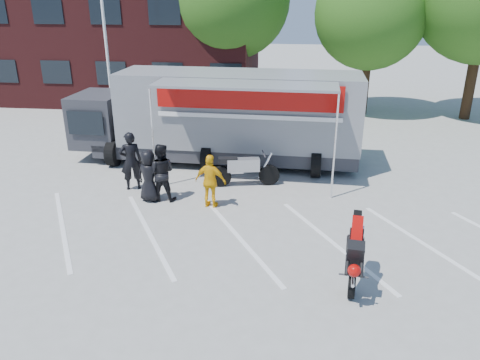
% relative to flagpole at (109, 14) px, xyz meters
% --- Properties ---
extents(ground, '(100.00, 100.00, 0.00)m').
position_rel_flagpole_xyz_m(ground, '(6.24, -10.00, -5.05)').
color(ground, '#A2A29D').
rests_on(ground, ground).
extents(parking_bay_lines, '(18.09, 13.33, 0.01)m').
position_rel_flagpole_xyz_m(parking_bay_lines, '(6.24, -9.00, -5.05)').
color(parking_bay_lines, white).
rests_on(parking_bay_lines, ground).
extents(office_building, '(18.00, 8.00, 7.00)m').
position_rel_flagpole_xyz_m(office_building, '(-3.76, 8.00, -1.55)').
color(office_building, '#4B1818').
rests_on(office_building, ground).
extents(flagpole, '(1.61, 0.12, 8.00)m').
position_rel_flagpole_xyz_m(flagpole, '(0.00, 0.00, 0.00)').
color(flagpole, white).
rests_on(flagpole, ground).
extents(tree_mid, '(5.44, 5.44, 7.68)m').
position_rel_flagpole_xyz_m(tree_mid, '(11.24, 5.00, -0.11)').
color(tree_mid, '#382314').
rests_on(tree_mid, ground).
extents(transporter_truck, '(10.58, 5.39, 3.31)m').
position_rel_flagpole_xyz_m(transporter_truck, '(5.28, -3.29, -5.05)').
color(transporter_truck, gray).
rests_on(transporter_truck, ground).
extents(parked_motorcycle, '(2.42, 1.22, 1.21)m').
position_rel_flagpole_xyz_m(parked_motorcycle, '(6.23, -5.50, -5.05)').
color(parked_motorcycle, '#A8A8AD').
rests_on(parked_motorcycle, ground).
extents(stunt_bike_rider, '(0.92, 1.64, 1.83)m').
position_rel_flagpole_xyz_m(stunt_bike_rider, '(9.14, -10.65, -5.05)').
color(stunt_bike_rider, black).
rests_on(stunt_bike_rider, ground).
extents(spectator_leather_a, '(0.88, 0.69, 1.59)m').
position_rel_flagpole_xyz_m(spectator_leather_a, '(3.50, -7.00, -4.26)').
color(spectator_leather_a, black).
rests_on(spectator_leather_a, ground).
extents(spectator_leather_b, '(0.81, 0.68, 1.89)m').
position_rel_flagpole_xyz_m(spectator_leather_b, '(2.67, -6.17, -4.11)').
color(spectator_leather_b, black).
rests_on(spectator_leather_b, ground).
extents(spectator_leather_c, '(0.88, 0.69, 1.77)m').
position_rel_flagpole_xyz_m(spectator_leather_c, '(3.85, -6.91, -4.17)').
color(spectator_leather_c, black).
rests_on(spectator_leather_c, ground).
extents(spectator_hivis, '(1.00, 0.57, 1.61)m').
position_rel_flagpole_xyz_m(spectator_hivis, '(5.42, -7.24, -4.25)').
color(spectator_hivis, yellow).
rests_on(spectator_hivis, ground).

